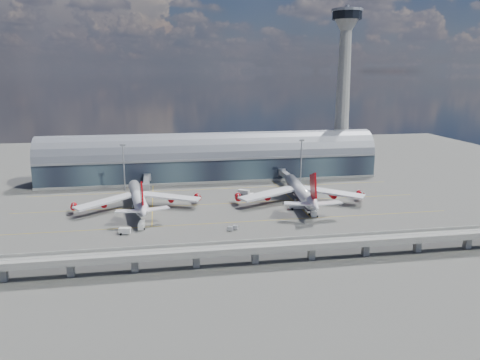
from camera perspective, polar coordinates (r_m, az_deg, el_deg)
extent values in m
plane|color=#474744|center=(212.84, -1.18, -4.34)|extent=(500.00, 500.00, 0.00)
cube|color=gold|center=(203.44, -0.75, -5.17)|extent=(200.00, 0.25, 0.01)
cube|color=gold|center=(231.80, -1.93, -2.88)|extent=(200.00, 0.25, 0.01)
cube|color=gold|center=(260.53, -2.86, -1.09)|extent=(200.00, 0.25, 0.01)
cube|color=gold|center=(239.42, -10.60, -2.58)|extent=(0.25, 80.00, 0.01)
cube|color=gold|center=(248.23, 5.77, -1.86)|extent=(0.25, 80.00, 0.01)
cube|color=#1D2431|center=(286.10, -3.57, 1.63)|extent=(200.00, 28.00, 14.00)
cylinder|color=gray|center=(284.80, -3.59, 3.01)|extent=(200.00, 28.00, 28.00)
cube|color=gray|center=(271.11, -3.26, 2.50)|extent=(200.00, 1.00, 1.20)
cube|color=gray|center=(287.44, -3.55, 0.38)|extent=(200.00, 30.00, 1.20)
cube|color=gray|center=(312.18, 12.03, 1.77)|extent=(18.00, 18.00, 8.00)
cone|color=gray|center=(306.98, 12.40, 9.29)|extent=(10.00, 10.00, 90.00)
cone|color=gray|center=(307.70, 12.85, 18.05)|extent=(16.00, 16.00, 8.00)
cylinder|color=black|center=(308.20, 12.90, 18.98)|extent=(18.00, 18.00, 5.00)
cylinder|color=gray|center=(308.54, 12.93, 19.53)|extent=(19.00, 19.00, 1.50)
cylinder|color=gray|center=(308.72, 12.94, 19.80)|extent=(2.40, 2.40, 3.00)
cube|color=gray|center=(159.92, 1.85, -8.28)|extent=(220.00, 8.50, 1.20)
cube|color=gray|center=(155.88, 2.15, -8.43)|extent=(220.00, 0.40, 1.20)
cube|color=gray|center=(163.19, 1.56, -7.42)|extent=(220.00, 0.40, 1.20)
cube|color=gray|center=(158.32, 1.96, -8.26)|extent=(220.00, 0.12, 0.12)
cube|color=gray|center=(161.06, 1.74, -7.87)|extent=(220.00, 0.12, 0.12)
cube|color=gray|center=(165.61, -26.87, -10.11)|extent=(2.20, 2.20, 5.00)
cube|color=gray|center=(160.79, -19.95, -10.14)|extent=(2.20, 2.20, 5.00)
cube|color=gray|center=(158.36, -12.70, -10.01)|extent=(2.20, 2.20, 5.00)
cube|color=gray|center=(158.45, -5.36, -9.71)|extent=(2.20, 2.20, 5.00)
cube|color=gray|center=(161.04, 1.84, -9.27)|extent=(2.20, 2.20, 5.00)
cube|color=gray|center=(166.01, 8.70, -8.72)|extent=(2.20, 2.20, 5.00)
cube|color=gray|center=(173.17, 15.05, -8.10)|extent=(2.20, 2.20, 5.00)
cube|color=gray|center=(182.25, 20.81, -7.44)|extent=(2.20, 2.20, 5.00)
cube|color=gray|center=(192.98, 25.97, -6.79)|extent=(2.20, 2.20, 5.00)
cylinder|color=gray|center=(261.54, -13.97, 1.40)|extent=(0.70, 0.70, 25.00)
cube|color=gray|center=(259.35, -14.12, 4.15)|extent=(3.00, 0.40, 1.00)
cylinder|color=gray|center=(273.01, 7.46, 2.16)|extent=(0.70, 0.70, 25.00)
cube|color=gray|center=(270.92, 7.54, 4.80)|extent=(3.00, 0.40, 1.00)
cylinder|color=white|center=(228.15, -12.36, -1.99)|extent=(11.24, 48.08, 5.76)
cone|color=white|center=(253.88, -12.83, -0.49)|extent=(6.55, 7.82, 5.76)
cone|color=white|center=(200.72, -11.74, -3.82)|extent=(6.97, 11.39, 5.76)
cube|color=#B1070D|center=(201.40, -11.90, -1.67)|extent=(1.87, 10.76, 11.92)
cube|color=white|center=(226.14, -16.13, -2.53)|extent=(27.96, 22.41, 2.33)
cube|color=white|center=(228.06, -8.55, -2.02)|extent=(29.64, 17.27, 2.33)
cylinder|color=#B1070D|center=(228.30, -16.25, -2.82)|extent=(3.38, 4.80, 2.88)
cylinder|color=#B1070D|center=(228.76, -19.60, -3.03)|extent=(3.38, 4.80, 2.88)
cylinder|color=#B1070D|center=(230.28, -8.46, -2.29)|extent=(3.38, 4.80, 2.88)
cylinder|color=#B1070D|center=(232.41, -5.19, -2.05)|extent=(3.38, 4.80, 2.88)
cylinder|color=gray|center=(245.47, -12.62, -1.96)|extent=(0.45, 0.45, 2.70)
cylinder|color=gray|center=(225.65, -12.97, -3.31)|extent=(0.54, 0.54, 2.70)
cylinder|color=gray|center=(226.02, -11.51, -3.21)|extent=(0.54, 0.54, 2.70)
cylinder|color=black|center=(225.89, -12.96, -3.51)|extent=(2.12, 1.57, 1.35)
cylinder|color=black|center=(226.26, -11.50, -3.41)|extent=(2.12, 1.57, 1.35)
cylinder|color=white|center=(234.50, 7.32, -1.26)|extent=(10.35, 49.91, 5.95)
cone|color=white|center=(261.03, 6.05, 0.25)|extent=(6.65, 8.70, 5.95)
cone|color=white|center=(206.17, 9.05, -3.09)|extent=(7.02, 12.78, 5.95)
cube|color=#B1070D|center=(207.05, 8.92, -0.79)|extent=(1.81, 12.28, 13.58)
cube|color=white|center=(229.94, 3.50, -1.68)|extent=(31.68, 19.58, 2.54)
cube|color=white|center=(236.64, 11.22, -1.48)|extent=(30.38, 23.77, 2.54)
cylinder|color=black|center=(234.90, 7.31, -1.65)|extent=(9.00, 44.77, 5.05)
cylinder|color=#B1070D|center=(232.30, 3.28, -1.99)|extent=(3.73, 5.40, 3.28)
cylinder|color=#B1070D|center=(230.77, -0.24, -2.07)|extent=(3.73, 5.40, 3.28)
cylinder|color=#B1070D|center=(239.17, 11.21, -1.78)|extent=(3.73, 5.40, 3.28)
cylinder|color=#B1070D|center=(243.45, 14.44, -1.69)|extent=(3.73, 5.40, 3.28)
cylinder|color=gray|center=(252.19, 6.47, -1.28)|extent=(0.51, 0.51, 3.08)
cylinder|color=gray|center=(231.12, 6.70, -2.62)|extent=(0.62, 0.62, 3.08)
cylinder|color=gray|center=(232.50, 8.29, -2.57)|extent=(0.62, 0.62, 3.08)
cylinder|color=black|center=(231.39, 6.69, -2.85)|extent=(2.38, 1.73, 1.54)
cylinder|color=black|center=(232.76, 8.28, -2.80)|extent=(2.38, 1.73, 1.54)
cube|color=gray|center=(259.54, -11.32, -0.20)|extent=(3.00, 24.00, 3.00)
cube|color=gray|center=(247.87, -11.38, -0.83)|extent=(3.60, 3.60, 3.40)
cylinder|color=gray|center=(271.24, -11.27, 0.37)|extent=(4.40, 4.40, 4.00)
cylinder|color=gray|center=(248.72, -11.34, -1.62)|extent=(0.50, 0.50, 3.40)
cylinder|color=black|center=(249.06, -11.33, -1.92)|extent=(1.40, 0.80, 0.80)
cube|color=gray|center=(267.29, 5.90, 0.37)|extent=(3.00, 28.00, 3.00)
cube|color=gray|center=(254.20, 6.75, -0.32)|extent=(3.60, 3.60, 3.40)
cylinder|color=gray|center=(280.46, 5.13, 0.99)|extent=(4.40, 4.40, 4.00)
cylinder|color=gray|center=(255.03, 6.73, -1.08)|extent=(0.50, 0.50, 3.40)
cylinder|color=black|center=(255.36, 6.72, -1.38)|extent=(1.40, 0.80, 0.80)
cube|color=silver|center=(199.46, -11.92, -5.39)|extent=(2.76, 6.75, 2.44)
cylinder|color=black|center=(201.79, -11.94, -5.49)|extent=(2.42, 1.06, 0.85)
cylinder|color=black|center=(197.80, -11.86, -5.87)|extent=(2.42, 1.06, 0.85)
cube|color=silver|center=(194.22, -13.86, -6.01)|extent=(4.89, 2.92, 2.38)
cylinder|color=black|center=(194.71, -13.41, -6.27)|extent=(1.23, 2.40, 0.82)
cylinder|color=black|center=(194.42, -14.28, -6.34)|extent=(1.23, 2.40, 0.82)
cube|color=silver|center=(223.81, 6.97, -3.13)|extent=(8.34, 3.65, 2.62)
cylinder|color=black|center=(225.27, 7.55, -3.35)|extent=(1.32, 2.64, 0.91)
cylinder|color=black|center=(223.02, 6.37, -3.48)|extent=(1.32, 2.64, 0.91)
cube|color=silver|center=(213.87, 8.93, -3.97)|extent=(3.32, 6.30, 2.59)
cylinder|color=black|center=(215.80, 8.67, -4.12)|extent=(2.61, 1.33, 0.90)
cylinder|color=black|center=(212.62, 9.16, -4.40)|extent=(2.61, 1.33, 0.90)
cube|color=silver|center=(240.46, 1.41, -1.95)|extent=(3.07, 4.66, 2.23)
cylinder|color=black|center=(241.89, 1.26, -2.10)|extent=(2.27, 1.33, 0.77)
cylinder|color=black|center=(239.54, 1.56, -2.25)|extent=(2.27, 1.33, 0.77)
cube|color=silver|center=(246.69, 0.45, -1.50)|extent=(6.18, 5.27, 2.58)
cylinder|color=black|center=(248.29, 0.76, -1.68)|extent=(2.15, 2.54, 0.89)
cylinder|color=black|center=(245.67, 0.13, -1.84)|extent=(2.15, 2.54, 0.89)
cube|color=gray|center=(192.69, -1.21, -6.15)|extent=(2.94, 2.57, 0.31)
cube|color=silver|center=(192.42, -1.21, -5.92)|extent=(2.53, 2.29, 1.54)
cube|color=gray|center=(194.15, -0.56, -6.00)|extent=(2.94, 2.57, 0.31)
cube|color=silver|center=(193.88, -0.56, -5.77)|extent=(2.53, 2.29, 1.54)
cube|color=gray|center=(184.91, 11.39, -7.26)|extent=(2.99, 2.49, 0.32)
cube|color=silver|center=(184.62, 11.40, -7.01)|extent=(2.55, 2.24, 1.60)
cube|color=gray|center=(185.00, 12.26, -7.29)|extent=(2.99, 2.49, 0.32)
cube|color=silver|center=(184.71, 12.27, -7.04)|extent=(2.55, 2.24, 1.60)
cube|color=gray|center=(185.13, 13.12, -7.32)|extent=(2.99, 2.49, 0.32)
cube|color=silver|center=(184.84, 13.13, -7.08)|extent=(2.55, 2.24, 1.60)
cube|color=gray|center=(185.30, 13.98, -7.35)|extent=(2.99, 2.49, 0.32)
cube|color=silver|center=(185.01, 13.99, -7.11)|extent=(2.55, 2.24, 1.60)
cube|color=gray|center=(185.51, 14.84, -7.38)|extent=(2.99, 2.49, 0.32)
cube|color=silver|center=(185.22, 14.85, -7.13)|extent=(2.55, 2.24, 1.60)
cube|color=gray|center=(191.57, 14.41, -6.71)|extent=(2.40, 1.99, 0.26)
cube|color=silver|center=(191.35, 14.42, -6.52)|extent=(2.05, 1.79, 1.28)
cube|color=gray|center=(193.07, 14.89, -6.58)|extent=(2.40, 1.99, 0.26)
cube|color=silver|center=(192.84, 14.90, -6.39)|extent=(2.05, 1.79, 1.28)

